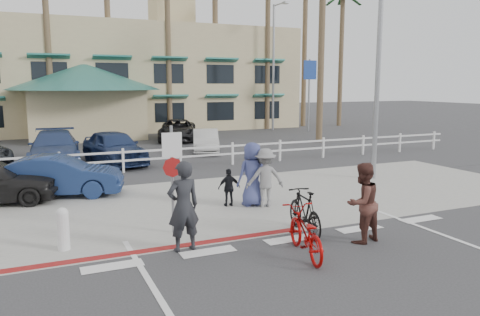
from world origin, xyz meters
name	(u,v)px	position (x,y,z in m)	size (l,w,h in m)	color
ground	(303,248)	(0.00, 0.00, 0.00)	(140.00, 140.00, 0.00)	#333335
bike_path	(362,283)	(0.00, -2.00, 0.00)	(12.00, 16.00, 0.01)	#333335
sidewalk_plaza	(225,201)	(0.00, 4.50, 0.01)	(22.00, 7.00, 0.01)	gray
cross_street	(186,178)	(0.00, 8.50, 0.00)	(40.00, 5.00, 0.01)	#333335
parking_lot	(135,147)	(0.00, 18.00, 0.00)	(50.00, 16.00, 0.01)	#333335
curb_red	(155,250)	(-3.00, 1.20, 0.01)	(7.00, 0.25, 0.02)	maroon
rail_fence	(183,157)	(0.50, 10.50, 0.50)	(29.40, 0.16, 1.00)	silver
building	(125,58)	(2.00, 31.00, 5.65)	(28.00, 16.00, 11.30)	#C8B789
sign_post	(172,174)	(-2.30, 2.20, 1.45)	(0.50, 0.10, 2.90)	gray
bollard_0	(63,229)	(-4.80, 2.00, 0.47)	(0.26, 0.26, 0.95)	silver
streetlight_0	(379,58)	(6.50, 5.50, 4.50)	(0.60, 2.00, 9.00)	gray
streetlight_1	(273,68)	(12.00, 24.00, 4.75)	(0.60, 2.00, 9.50)	gray
info_sign	(309,94)	(14.00, 22.00, 2.80)	(1.20, 0.16, 5.60)	navy
palm_3	(47,30)	(-4.00, 25.00, 7.00)	(4.00, 4.00, 14.00)	#133217
palm_4	(108,27)	(0.00, 26.00, 7.50)	(4.00, 4.00, 15.00)	#133217
palm_5	(168,42)	(4.00, 25.00, 6.50)	(4.00, 4.00, 13.00)	#133217
palm_6	(215,18)	(8.00, 26.00, 8.50)	(4.00, 4.00, 17.00)	#133217
palm_7	(268,40)	(12.00, 25.00, 7.00)	(4.00, 4.00, 14.00)	#133217
palm_8	(305,36)	(16.00, 26.00, 7.50)	(4.00, 4.00, 15.00)	#133217
palm_9	(341,49)	(19.00, 25.00, 6.50)	(4.00, 4.00, 13.00)	#133217
palm_11	(322,26)	(11.00, 16.00, 7.00)	(4.00, 4.00, 14.00)	#133217
bike_red	(305,233)	(-0.23, -0.42, 0.50)	(0.67, 1.92, 1.01)	#980504
rider_red	(183,206)	(-2.43, 0.92, 0.98)	(0.72, 0.47, 1.97)	#232429
bike_black	(305,212)	(0.54, 0.83, 0.55)	(0.52, 1.83, 1.10)	black
rider_black	(362,203)	(1.41, -0.19, 0.92)	(0.89, 0.69, 1.83)	#522D25
pedestrian_a	(265,178)	(0.83, 3.47, 0.86)	(1.11, 0.64, 1.73)	gray
pedestrian_child	(229,188)	(-0.11, 3.93, 0.56)	(0.66, 0.27, 1.12)	black
pedestrian_b	(252,174)	(0.54, 3.74, 0.95)	(0.92, 0.60, 1.89)	#3A4279
car_white_sedan	(58,176)	(-4.62, 7.32, 0.66)	(1.40, 4.00, 1.32)	navy
lot_car_1	(55,148)	(-4.41, 13.79, 0.75)	(2.09, 5.14, 1.49)	navy
lot_car_2	(114,147)	(-1.98, 12.76, 0.76)	(1.80, 4.49, 1.53)	navy
lot_car_3	(206,141)	(3.03, 14.63, 0.60)	(1.28, 3.66, 1.21)	beige
lot_car_5	(178,130)	(3.15, 20.18, 0.67)	(2.22, 4.82, 1.34)	black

